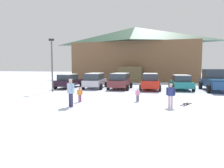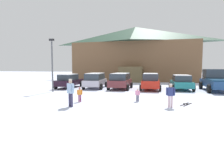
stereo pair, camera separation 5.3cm
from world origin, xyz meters
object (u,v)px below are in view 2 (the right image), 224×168
pickup_truck (216,81)px  skier_child_in_orange_jacket (80,94)px  skier_child_in_pink_snowsuit (138,94)px  pair_of_skis (186,104)px  skier_teen_in_navy_coat (171,94)px  skier_adult_in_blue_parka (71,91)px  parked_maroon_van (120,80)px  lamp_post (52,62)px  parked_black_sedan (69,81)px  ski_lodge (135,54)px  parked_red_sedan (150,81)px  parked_silver_wagon (95,80)px  parked_teal_hatchback (181,82)px

pickup_truck → skier_child_in_orange_jacket: pickup_truck is taller
skier_child_in_pink_snowsuit → pair_of_skis: size_ratio=0.64×
skier_teen_in_navy_coat → skier_adult_in_blue_parka: bearing=-169.0°
parked_maroon_van → lamp_post: 7.26m
skier_adult_in_blue_parka → pair_of_skis: bearing=18.1°
parked_maroon_van → pair_of_skis: parked_maroon_van is taller
parked_black_sedan → ski_lodge: bearing=67.4°
skier_child_in_pink_snowsuit → skier_teen_in_navy_coat: bearing=-38.1°
lamp_post → parked_red_sedan: bearing=22.1°
ski_lodge → skier_teen_in_navy_coat: bearing=-78.7°
ski_lodge → pickup_truck: bearing=-55.0°
skier_teen_in_navy_coat → pair_of_skis: bearing=46.9°
pickup_truck → skier_child_in_orange_jacket: size_ratio=5.73×
skier_teen_in_navy_coat → skier_child_in_orange_jacket: bearing=174.6°
ski_lodge → parked_silver_wagon: bearing=-101.7°
skier_teen_in_navy_coat → lamp_post: size_ratio=0.28×
ski_lodge → lamp_post: ski_lodge is taller
parked_teal_hatchback → pickup_truck: bearing=-0.8°
parked_teal_hatchback → parked_maroon_van: bearing=-174.6°
parked_maroon_van → skier_child_in_pink_snowsuit: size_ratio=4.76×
parked_black_sedan → pickup_truck: pickup_truck is taller
parked_black_sedan → skier_child_in_pink_snowsuit: parked_black_sedan is taller
skier_adult_in_blue_parka → lamp_post: lamp_post is taller
skier_teen_in_navy_coat → parked_maroon_van: bearing=117.3°
skier_adult_in_blue_parka → skier_teen_in_navy_coat: skier_adult_in_blue_parka is taller
parked_maroon_van → parked_red_sedan: (3.18, -0.00, -0.06)m
parked_black_sedan → lamp_post: (0.01, -3.64, 2.05)m
skier_teen_in_navy_coat → parked_black_sedan: bearing=139.9°
parked_red_sedan → pickup_truck: size_ratio=0.82×
parked_red_sedan → parked_teal_hatchback: 3.18m
ski_lodge → parked_maroon_van: 14.76m
ski_lodge → parked_maroon_van: bearing=-90.0°
skier_child_in_pink_snowsuit → parked_red_sedan: bearing=85.0°
parked_teal_hatchback → skier_child_in_orange_jacket: size_ratio=4.44×
parked_silver_wagon → pair_of_skis: parked_silver_wagon is taller
pickup_truck → pair_of_skis: 9.34m
pickup_truck → parked_red_sedan: bearing=-175.1°
parked_black_sedan → pair_of_skis: 14.02m
parked_teal_hatchback → pair_of_skis: parked_teal_hatchback is taller
parked_red_sedan → parked_teal_hatchback: parked_red_sedan is taller
parked_teal_hatchback → pickup_truck: (3.30, -0.05, 0.20)m
parked_black_sedan → skier_child_in_orange_jacket: bearing=-60.8°
parked_silver_wagon → skier_child_in_pink_snowsuit: 9.31m
parked_red_sedan → parked_silver_wagon: bearing=178.0°
ski_lodge → parked_teal_hatchback: ski_lodge is taller
skier_child_in_pink_snowsuit → skier_teen_in_navy_coat: skier_teen_in_navy_coat is taller
pickup_truck → lamp_post: (-15.55, -4.25, 1.86)m
skier_adult_in_blue_parka → lamp_post: size_ratio=0.33×
parked_maroon_van → skier_teen_in_navy_coat: size_ratio=3.02×
parked_maroon_van → lamp_post: (-5.94, -3.70, 1.93)m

